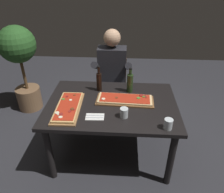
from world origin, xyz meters
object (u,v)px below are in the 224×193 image
at_px(oil_bottle_amber, 99,81).
at_px(potted_plant_corner, 20,59).
at_px(wine_bottle_dark, 130,82).
at_px(seated_diner, 112,73).
at_px(tumbler_near_camera, 124,113).
at_px(tumbler_far_side, 168,124).
at_px(pizza_rectangular_left, 68,107).
at_px(pizza_rectangular_front, 125,100).
at_px(dining_table, 112,110).
at_px(diner_chair, 112,85).

relative_size(oil_bottle_amber, potted_plant_corner, 0.24).
xyz_separation_m(wine_bottle_dark, seated_diner, (-0.24, 0.48, -0.12)).
distance_m(tumbler_near_camera, tumbler_far_side, 0.43).
relative_size(tumbler_near_camera, seated_diner, 0.07).
distance_m(wine_bottle_dark, potted_plant_corner, 1.72).
relative_size(wine_bottle_dark, tumbler_far_side, 2.97).
xyz_separation_m(pizza_rectangular_left, wine_bottle_dark, (0.64, 0.40, 0.10)).
relative_size(pizza_rectangular_front, oil_bottle_amber, 2.03).
height_order(pizza_rectangular_front, oil_bottle_amber, oil_bottle_amber).
bearing_deg(tumbler_far_side, oil_bottle_amber, 136.87).
relative_size(pizza_rectangular_front, pizza_rectangular_left, 1.07).
xyz_separation_m(pizza_rectangular_left, seated_diner, (0.40, 0.87, -0.02)).
bearing_deg(pizza_rectangular_left, seated_diner, 65.58).
relative_size(pizza_rectangular_left, potted_plant_corner, 0.45).
bearing_deg(wine_bottle_dark, dining_table, -126.79).
distance_m(pizza_rectangular_front, oil_bottle_amber, 0.39).
bearing_deg(potted_plant_corner, diner_chair, -2.86).
xyz_separation_m(tumbler_near_camera, potted_plant_corner, (-1.53, 1.16, 0.05)).
relative_size(dining_table, pizza_rectangular_left, 2.37).
xyz_separation_m(pizza_rectangular_left, tumbler_near_camera, (0.58, -0.10, 0.02)).
bearing_deg(tumbler_near_camera, potted_plant_corner, 142.73).
xyz_separation_m(diner_chair, seated_diner, (0.00, -0.12, 0.26)).
bearing_deg(seated_diner, pizza_rectangular_left, -114.42).
height_order(dining_table, seated_diner, seated_diner).
bearing_deg(seated_diner, potted_plant_corner, 172.09).
bearing_deg(dining_table, pizza_rectangular_left, -162.66).
height_order(tumbler_far_side, diner_chair, diner_chair).
bearing_deg(tumbler_near_camera, seated_diner, 100.45).
height_order(dining_table, diner_chair, diner_chair).
relative_size(pizza_rectangular_front, potted_plant_corner, 0.48).
distance_m(diner_chair, seated_diner, 0.28).
bearing_deg(tumbler_near_camera, tumbler_far_side, -20.56).
relative_size(oil_bottle_amber, tumbler_far_side, 3.09).
height_order(pizza_rectangular_left, wine_bottle_dark, wine_bottle_dark).
xyz_separation_m(oil_bottle_amber, potted_plant_corner, (-1.23, 0.66, -0.03)).
bearing_deg(pizza_rectangular_left, wine_bottle_dark, 31.99).
relative_size(tumbler_near_camera, tumbler_far_side, 0.97).
xyz_separation_m(dining_table, tumbler_near_camera, (0.14, -0.24, 0.14)).
distance_m(dining_table, pizza_rectangular_left, 0.48).
distance_m(pizza_rectangular_front, tumbler_far_side, 0.59).
height_order(pizza_rectangular_left, tumbler_near_camera, tumbler_near_camera).
relative_size(wine_bottle_dark, potted_plant_corner, 0.23).
xyz_separation_m(dining_table, seated_diner, (-0.05, 0.74, 0.10)).
xyz_separation_m(dining_table, diner_chair, (-0.05, 0.86, -0.16)).
bearing_deg(seated_diner, tumbler_near_camera, -79.55).
xyz_separation_m(oil_bottle_amber, seated_diner, (0.12, 0.47, -0.12)).
height_order(wine_bottle_dark, oil_bottle_amber, oil_bottle_amber).
height_order(pizza_rectangular_left, tumbler_far_side, tumbler_far_side).
bearing_deg(potted_plant_corner, tumbler_far_side, -34.25).
height_order(oil_bottle_amber, diner_chair, oil_bottle_amber).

